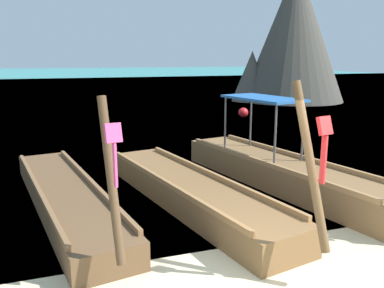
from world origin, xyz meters
name	(u,v)px	position (x,y,z in m)	size (l,w,h in m)	color
sea_water	(72,77)	(0.00, 61.62, 0.00)	(120.00, 120.00, 0.00)	teal
longtail_boat_pink_ribbon	(66,197)	(-2.53, 4.27, 0.25)	(2.19, 6.79, 2.59)	brown
longtail_boat_red_ribbon	(190,192)	(-0.03, 3.65, 0.28)	(2.40, 6.78, 2.77)	brown
longtail_boat_yellow_ribbon	(283,172)	(2.46, 4.07, 0.38)	(2.56, 7.09, 2.89)	brown
karst_rock	(292,35)	(13.45, 21.09, 4.63)	(7.87, 7.21, 9.46)	#47443D
mooring_buoy_near	(243,113)	(6.59, 14.60, 0.26)	(0.52, 0.52, 0.52)	red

